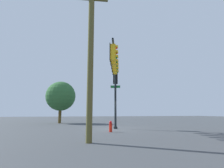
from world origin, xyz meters
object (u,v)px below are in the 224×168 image
(signal_pole_assembly, at_px, (115,70))
(tree_near, at_px, (61,96))
(utility_pole, at_px, (90,59))
(fire_hydrant, at_px, (111,126))

(signal_pole_assembly, relative_size, tree_near, 1.13)
(utility_pole, xyz_separation_m, tree_near, (-17.76, -1.81, -0.41))
(fire_hydrant, bearing_deg, tree_near, -162.62)
(utility_pole, bearing_deg, tree_near, -174.19)
(utility_pole, height_order, fire_hydrant, utility_pole)
(utility_pole, height_order, tree_near, utility_pole)
(signal_pole_assembly, height_order, utility_pole, utility_pole)
(signal_pole_assembly, xyz_separation_m, utility_pole, (5.16, -2.79, -0.77))
(signal_pole_assembly, height_order, fire_hydrant, signal_pole_assembly)
(utility_pole, bearing_deg, signal_pole_assembly, 151.63)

